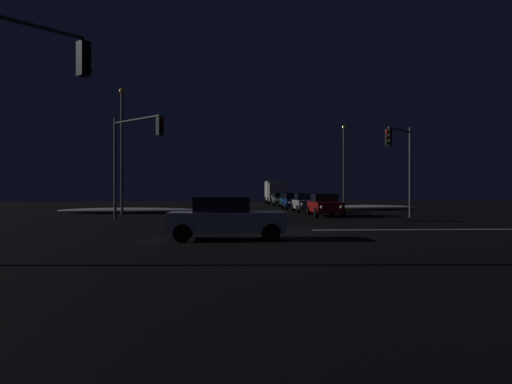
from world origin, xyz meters
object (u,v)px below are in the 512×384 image
Objects in this scene: sedan_white_crossing at (226,218)px; traffic_signal_ne at (401,155)px; sedan_green at (290,200)px; streetlamp_right_far at (344,160)px; sedan_blue at (294,201)px; sedan_red at (325,205)px; traffic_signal_nw at (133,147)px; sedan_gray at (281,199)px; sedan_silver at (306,203)px; box_truck at (276,191)px; streetlamp_left_near at (122,142)px.

sedan_white_crossing is 17.28m from traffic_signal_ne.
sedan_green is 1.00× the size of sedan_white_crossing.
streetlamp_right_far reaches higher than traffic_signal_ne.
sedan_white_crossing is at bearing -110.29° from streetlamp_right_far.
sedan_green is (0.28, 5.28, 0.00)m from sedan_blue.
streetlamp_right_far is (6.05, 19.26, 4.42)m from sedan_red.
traffic_signal_nw reaches higher than sedan_white_crossing.
sedan_gray is 29.60m from traffic_signal_nw.
sedan_white_crossing is at bearing -113.66° from sedan_red.
sedan_gray and sedan_white_crossing have the same top height.
sedan_gray is 0.72× the size of traffic_signal_ne.
sedan_green is at bearing -161.02° from streetlamp_right_far.
traffic_signal_nw is at bearing -129.58° from streetlamp_right_far.
sedan_silver is 10.67m from traffic_signal_ne.
traffic_signal_nw is (-12.12, -26.75, 3.68)m from sedan_gray.
sedan_silver is 1.00× the size of sedan_green.
sedan_red is at bearing 14.84° from traffic_signal_nw.
streetlamp_right_far is at bearing -60.81° from box_truck.
traffic_signal_ne reaches higher than sedan_red.
sedan_gray is at bearing 91.88° from sedan_green.
sedan_red is 1.00× the size of sedan_white_crossing.
sedan_white_crossing is at bearing -131.44° from traffic_signal_ne.
traffic_signal_ne is at bearing -71.38° from sedan_blue.
sedan_blue is 5.29m from sedan_green.
traffic_signal_nw is (-12.05, -15.14, 3.68)m from sedan_blue.
sedan_red is 17.08m from sedan_green.
streetlamp_left_near is (-14.38, -2.81, 4.65)m from sedan_silver.
sedan_silver and sedan_gray have the same top height.
sedan_blue is 1.00× the size of sedan_green.
sedan_white_crossing is at bearing -99.23° from sedan_gray.
sedan_red is at bearing -89.01° from sedan_green.
sedan_green is 0.48× the size of streetlamp_right_far.
box_truck is 34.16m from traffic_signal_ne.
streetlamp_right_far reaches higher than box_truck.
box_truck is 1.38× the size of traffic_signal_ne.
sedan_green is 0.67× the size of traffic_signal_nw.
sedan_gray is 0.67× the size of traffic_signal_nw.
sedan_green is (-0.30, 17.07, 0.00)m from sedan_red.
box_truck reaches higher than sedan_white_crossing.
sedan_blue is 0.72× the size of traffic_signal_ne.
sedan_green is (0.05, 11.01, 0.00)m from sedan_silver.
sedan_green is 0.72× the size of traffic_signal_ne.
streetlamp_left_near is (-19.11, 6.18, 1.35)m from traffic_signal_ne.
sedan_gray is at bearing 80.77° from sedan_white_crossing.
traffic_signal_ne is at bearing -17.91° from streetlamp_left_near.
sedan_white_crossing is 0.48× the size of streetlamp_right_far.
traffic_signal_ne is at bearing 48.56° from sedan_white_crossing.
sedan_blue is at bearing -131.64° from streetlamp_right_far.
streetlamp_right_far is (6.40, 13.19, 4.42)m from sedan_silver.
streetlamp_right_far is at bearing 50.42° from traffic_signal_nw.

